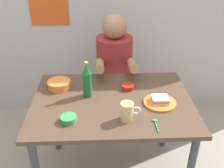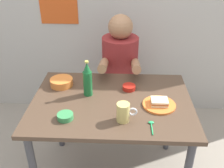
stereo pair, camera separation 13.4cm
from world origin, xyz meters
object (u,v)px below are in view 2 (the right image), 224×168
(person_seated, at_px, (120,60))
(sandwich, at_px, (159,102))
(dip_bowl_green, at_px, (65,116))
(beer_mug, at_px, (124,112))
(beer_bottle, at_px, (88,80))
(dining_table, at_px, (112,111))
(stool, at_px, (119,99))
(plate_orange, at_px, (159,105))

(person_seated, xyz_separation_m, sandwich, (0.27, -0.67, 0.01))
(sandwich, xyz_separation_m, dip_bowl_green, (-0.59, -0.17, -0.01))
(person_seated, relative_size, dip_bowl_green, 7.20)
(beer_mug, distance_m, beer_bottle, 0.39)
(beer_mug, bearing_deg, dip_bowl_green, 179.98)
(dining_table, bearing_deg, stool, 85.88)
(dip_bowl_green, bearing_deg, beer_bottle, 69.87)
(plate_orange, bearing_deg, sandwich, 0.00)
(sandwich, bearing_deg, beer_bottle, 166.21)
(dip_bowl_green, bearing_deg, stool, 69.31)
(person_seated, bearing_deg, stool, 90.00)
(sandwich, xyz_separation_m, beer_bottle, (-0.49, 0.12, 0.09))
(stool, relative_size, dip_bowl_green, 4.50)
(stool, relative_size, plate_orange, 2.05)
(person_seated, distance_m, beer_mug, 0.84)
(sandwich, xyz_separation_m, beer_mug, (-0.24, -0.17, 0.03))
(stool, distance_m, sandwich, 0.85)
(dining_table, distance_m, person_seated, 0.63)
(sandwich, distance_m, dip_bowl_green, 0.62)
(person_seated, relative_size, plate_orange, 3.27)
(stool, xyz_separation_m, beer_mug, (0.04, -0.85, 0.45))
(plate_orange, relative_size, sandwich, 2.00)
(beer_mug, relative_size, beer_bottle, 0.48)
(beer_mug, xyz_separation_m, beer_bottle, (-0.25, 0.29, 0.06))
(stool, relative_size, sandwich, 4.09)
(stool, bearing_deg, beer_bottle, -110.98)
(person_seated, relative_size, sandwich, 6.54)
(stool, height_order, plate_orange, plate_orange)
(person_seated, bearing_deg, beer_mug, -87.52)
(plate_orange, distance_m, dip_bowl_green, 0.62)
(plate_orange, bearing_deg, dip_bowl_green, -164.16)
(beer_bottle, bearing_deg, sandwich, -13.79)
(dip_bowl_green, bearing_deg, sandwich, 15.84)
(dining_table, distance_m, dip_bowl_green, 0.37)
(stool, bearing_deg, beer_mug, -87.55)
(dip_bowl_green, bearing_deg, plate_orange, 15.84)
(person_seated, height_order, beer_mug, person_seated)
(stool, bearing_deg, plate_orange, -68.19)
(sandwich, relative_size, dip_bowl_green, 1.10)
(plate_orange, relative_size, dip_bowl_green, 2.20)
(beer_mug, bearing_deg, beer_bottle, 131.12)
(plate_orange, distance_m, beer_bottle, 0.52)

